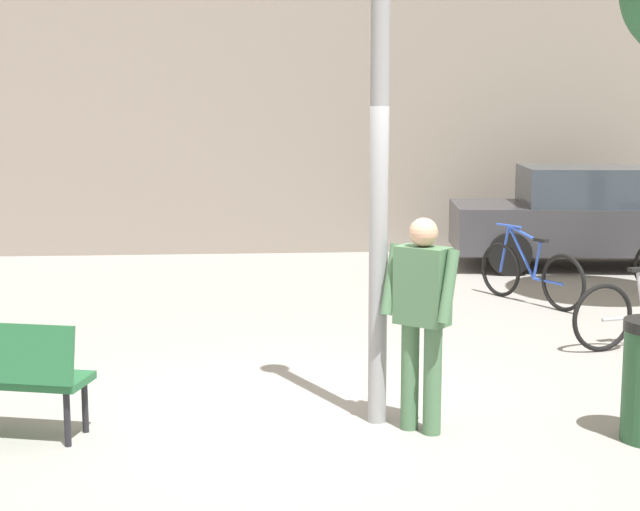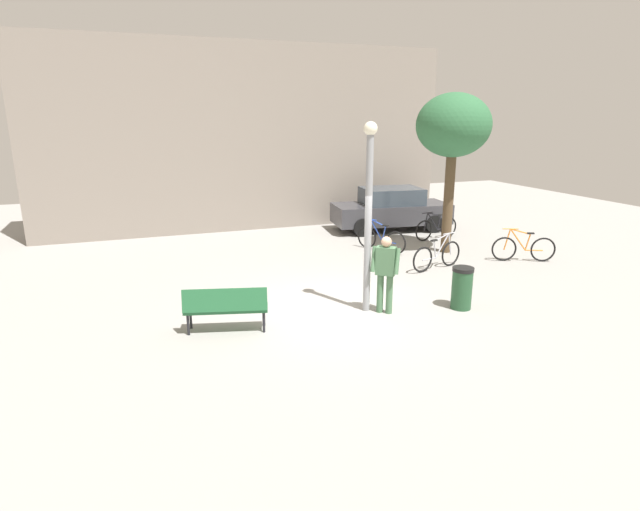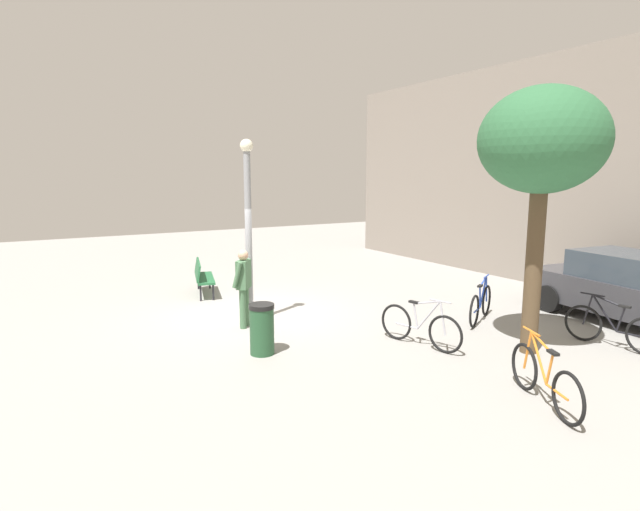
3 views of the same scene
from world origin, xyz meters
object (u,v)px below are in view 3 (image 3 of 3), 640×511
(bicycle_blue, at_px, (481,304))
(plaza_tree, at_px, (542,144))
(bicycle_black, at_px, (613,328))
(park_bench, at_px, (202,275))
(bicycle_orange, at_px, (544,379))
(lamppost, at_px, (248,219))
(parked_car_charcoal, at_px, (629,288))
(person_by_lamppost, at_px, (244,283))
(bicycle_silver, at_px, (420,327))
(trash_bin, at_px, (262,329))

(bicycle_blue, bearing_deg, plaza_tree, -23.12)
(plaza_tree, xyz_separation_m, bicycle_black, (0.65, 1.56, -3.36))
(park_bench, relative_size, bicycle_black, 0.93)
(bicycle_orange, bearing_deg, lamppost, -161.46)
(lamppost, bearing_deg, bicycle_orange, 18.54)
(bicycle_black, height_order, parked_car_charcoal, parked_car_charcoal)
(person_by_lamppost, height_order, bicycle_black, person_by_lamppost)
(person_by_lamppost, bearing_deg, bicycle_orange, 21.81)
(bicycle_orange, relative_size, bicycle_silver, 0.95)
(lamppost, bearing_deg, bicycle_blue, 59.99)
(bicycle_silver, height_order, parked_car_charcoal, parked_car_charcoal)
(lamppost, height_order, trash_bin, lamppost)
(parked_car_charcoal, bearing_deg, bicycle_blue, -123.04)
(bicycle_orange, bearing_deg, parked_car_charcoal, 107.48)
(lamppost, distance_m, bicycle_orange, 6.50)
(bicycle_silver, bearing_deg, trash_bin, -112.50)
(person_by_lamppost, height_order, bicycle_blue, person_by_lamppost)
(person_by_lamppost, xyz_separation_m, park_bench, (-3.34, 0.13, -0.42))
(bicycle_blue, relative_size, bicycle_black, 0.90)
(plaza_tree, bearing_deg, bicycle_silver, -130.09)
(trash_bin, bearing_deg, plaza_tree, 60.54)
(person_by_lamppost, distance_m, bicycle_orange, 6.05)
(person_by_lamppost, bearing_deg, park_bench, 177.75)
(person_by_lamppost, height_order, bicycle_silver, person_by_lamppost)
(bicycle_orange, height_order, bicycle_silver, same)
(bicycle_black, distance_m, parked_car_charcoal, 2.06)
(lamppost, relative_size, person_by_lamppost, 2.38)
(person_by_lamppost, height_order, park_bench, person_by_lamppost)
(plaza_tree, bearing_deg, trash_bin, -119.46)
(park_bench, distance_m, plaza_tree, 8.93)
(parked_car_charcoal, bearing_deg, person_by_lamppost, -118.47)
(bicycle_blue, xyz_separation_m, bicycle_black, (2.48, 0.78, -0.00))
(bicycle_silver, bearing_deg, person_by_lamppost, -139.58)
(bicycle_black, bearing_deg, lamppost, -134.06)
(park_bench, relative_size, bicycle_blue, 1.03)
(plaza_tree, relative_size, bicycle_black, 2.64)
(bicycle_orange, xyz_separation_m, parked_car_charcoal, (-1.61, 5.11, 0.39))
(person_by_lamppost, distance_m, bicycle_silver, 3.76)
(bicycle_silver, distance_m, parked_car_charcoal, 5.09)
(lamppost, relative_size, bicycle_black, 2.21)
(park_bench, height_order, bicycle_silver, bicycle_silver)
(bicycle_blue, distance_m, bicycle_silver, 2.35)
(person_by_lamppost, distance_m, plaza_tree, 6.30)
(parked_car_charcoal, bearing_deg, bicycle_orange, -72.52)
(person_by_lamppost, xyz_separation_m, bicycle_silver, (2.83, 2.41, -0.58))
(bicycle_blue, height_order, parked_car_charcoal, parked_car_charcoal)
(person_by_lamppost, height_order, parked_car_charcoal, person_by_lamppost)
(plaza_tree, bearing_deg, lamppost, -140.31)
(bicycle_orange, height_order, trash_bin, bicycle_orange)
(lamppost, xyz_separation_m, bicycle_silver, (3.13, 2.15, -1.89))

